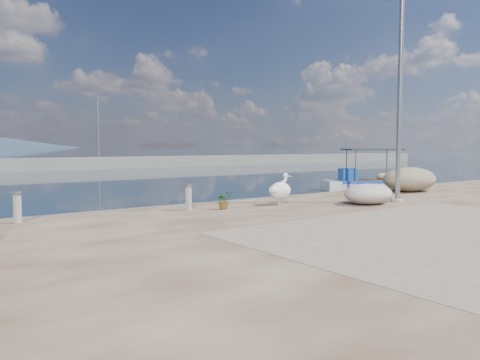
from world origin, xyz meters
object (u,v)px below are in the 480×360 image
pelican (280,190)px  lamp_post (399,103)px  boat_right (370,186)px  bollard_near (188,196)px

pelican → lamp_post: bearing=-35.4°
boat_right → bollard_near: boat_right is taller
pelican → bollard_near: bearing=155.4°
pelican → lamp_post: (3.77, -1.60, 2.82)m
bollard_near → pelican: bearing=-12.3°
lamp_post → boat_right: bearing=43.5°
lamp_post → bollard_near: lamp_post is taller
pelican → bollard_near: 3.03m
lamp_post → pelican: bearing=156.9°
boat_right → lamp_post: size_ratio=0.80×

